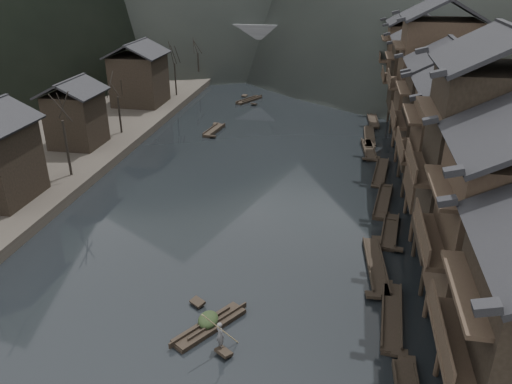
# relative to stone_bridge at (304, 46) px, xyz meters

# --- Properties ---
(water) EXTENTS (300.00, 300.00, 0.00)m
(water) POSITION_rel_stone_bridge_xyz_m (0.00, -72.00, -5.11)
(water) COLOR black
(water) RESTS_ON ground
(left_bank) EXTENTS (40.00, 200.00, 1.20)m
(left_bank) POSITION_rel_stone_bridge_xyz_m (-35.00, -32.00, -4.51)
(left_bank) COLOR #2D2823
(left_bank) RESTS_ON ground
(stilt_houses) EXTENTS (9.00, 67.60, 16.86)m
(stilt_houses) POSITION_rel_stone_bridge_xyz_m (17.28, -52.77, 3.93)
(stilt_houses) COLOR black
(stilt_houses) RESTS_ON ground
(left_houses) EXTENTS (8.10, 53.20, 8.73)m
(left_houses) POSITION_rel_stone_bridge_xyz_m (-20.50, -51.88, 0.55)
(left_houses) COLOR black
(left_houses) RESTS_ON left_bank
(bare_trees) EXTENTS (3.87, 74.33, 7.74)m
(bare_trees) POSITION_rel_stone_bridge_xyz_m (-17.00, -49.24, 1.21)
(bare_trees) COLOR black
(bare_trees) RESTS_ON left_bank
(moored_sampans) EXTENTS (3.07, 55.10, 0.47)m
(moored_sampans) POSITION_rel_stone_bridge_xyz_m (12.12, -54.32, -4.91)
(moored_sampans) COLOR black
(moored_sampans) RESTS_ON water
(midriver_boats) EXTENTS (7.40, 30.03, 0.45)m
(midriver_boats) POSITION_rel_stone_bridge_xyz_m (-5.35, -24.53, -4.91)
(midriver_boats) COLOR black
(midriver_boats) RESTS_ON water
(stone_bridge) EXTENTS (40.00, 6.00, 9.00)m
(stone_bridge) POSITION_rel_stone_bridge_xyz_m (0.00, 0.00, 0.00)
(stone_bridge) COLOR #4C4C4F
(stone_bridge) RESTS_ON ground
(hero_sampan) EXTENTS (3.79, 5.02, 0.44)m
(hero_sampan) POSITION_rel_stone_bridge_xyz_m (1.56, -74.00, -4.91)
(hero_sampan) COLOR black
(hero_sampan) RESTS_ON water
(cargo_heap) EXTENTS (1.20, 1.57, 0.72)m
(cargo_heap) POSITION_rel_stone_bridge_xyz_m (1.42, -73.79, -4.31)
(cargo_heap) COLOR black
(cargo_heap) RESTS_ON hero_sampan
(boatman) EXTENTS (0.72, 0.70, 1.66)m
(boatman) POSITION_rel_stone_bridge_xyz_m (2.62, -75.58, -3.84)
(boatman) COLOR #535355
(boatman) RESTS_ON hero_sampan
(bamboo_pole) EXTENTS (1.82, 1.98, 3.58)m
(bamboo_pole) POSITION_rel_stone_bridge_xyz_m (2.82, -75.58, -1.22)
(bamboo_pole) COLOR #8C7A51
(bamboo_pole) RESTS_ON boatman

